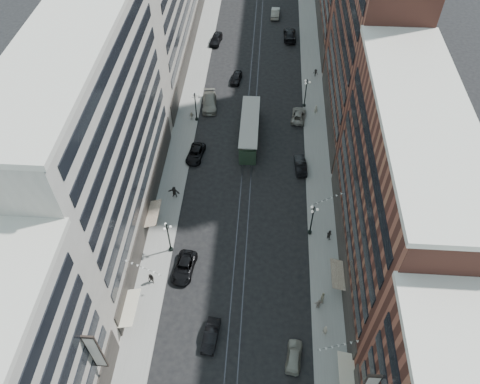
% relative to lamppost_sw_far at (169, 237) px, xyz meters
% --- Properties ---
extents(ground, '(220.00, 220.00, 0.00)m').
position_rel_lamppost_sw_far_xyz_m(ground, '(9.20, 32.00, -3.10)').
color(ground, black).
rests_on(ground, ground).
extents(sidewalk_west, '(4.00, 180.00, 0.15)m').
position_rel_lamppost_sw_far_xyz_m(sidewalk_west, '(-1.80, 42.00, -3.02)').
color(sidewalk_west, gray).
rests_on(sidewalk_west, ground).
extents(sidewalk_east, '(4.00, 180.00, 0.15)m').
position_rel_lamppost_sw_far_xyz_m(sidewalk_east, '(20.20, 42.00, -3.02)').
color(sidewalk_east, gray).
rests_on(sidewalk_east, ground).
extents(rail_west, '(0.12, 180.00, 0.02)m').
position_rel_lamppost_sw_far_xyz_m(rail_west, '(8.50, 42.00, -3.09)').
color(rail_west, '#2D2D33').
rests_on(rail_west, ground).
extents(rail_east, '(0.12, 180.00, 0.02)m').
position_rel_lamppost_sw_far_xyz_m(rail_east, '(9.90, 42.00, -3.09)').
color(rail_east, '#2D2D33').
rests_on(rail_east, ground).
extents(building_west_mid, '(8.00, 36.00, 28.00)m').
position_rel_lamppost_sw_far_xyz_m(building_west_mid, '(-7.80, 5.00, 10.90)').
color(building_west_mid, '#A9A296').
rests_on(building_west_mid, ground).
extents(building_east_mid, '(8.00, 30.00, 24.00)m').
position_rel_lamppost_sw_far_xyz_m(building_east_mid, '(26.20, -0.00, 8.90)').
color(building_east_mid, brown).
rests_on(building_east_mid, ground).
extents(building_east_tower, '(8.00, 26.00, 42.00)m').
position_rel_lamppost_sw_far_xyz_m(building_east_tower, '(26.20, 28.00, 17.90)').
color(building_east_tower, brown).
rests_on(building_east_tower, ground).
extents(lamppost_sw_far, '(1.03, 1.14, 5.52)m').
position_rel_lamppost_sw_far_xyz_m(lamppost_sw_far, '(0.00, 0.00, 0.00)').
color(lamppost_sw_far, black).
rests_on(lamppost_sw_far, sidewalk_west).
extents(lamppost_sw_mid, '(1.03, 1.14, 5.52)m').
position_rel_lamppost_sw_far_xyz_m(lamppost_sw_mid, '(0.00, 27.00, 0.00)').
color(lamppost_sw_mid, black).
rests_on(lamppost_sw_mid, sidewalk_west).
extents(lamppost_se_far, '(1.03, 1.14, 5.52)m').
position_rel_lamppost_sw_far_xyz_m(lamppost_se_far, '(18.40, 4.00, 0.00)').
color(lamppost_se_far, black).
rests_on(lamppost_se_far, sidewalk_east).
extents(lamppost_se_mid, '(1.03, 1.14, 5.52)m').
position_rel_lamppost_sw_far_xyz_m(lamppost_se_mid, '(18.40, 32.00, 0.00)').
color(lamppost_se_mid, black).
rests_on(lamppost_se_mid, sidewalk_east).
extents(streetcar, '(2.87, 12.98, 3.59)m').
position_rel_lamppost_sw_far_xyz_m(streetcar, '(9.20, 23.09, -1.44)').
color(streetcar, '#223625').
rests_on(streetcar, ground).
extents(car_2, '(3.02, 5.47, 1.45)m').
position_rel_lamppost_sw_far_xyz_m(car_2, '(2.23, -2.97, -2.37)').
color(car_2, black).
rests_on(car_2, ground).
extents(car_4, '(2.16, 4.31, 1.41)m').
position_rel_lamppost_sw_far_xyz_m(car_4, '(16.00, -13.60, -2.39)').
color(car_4, gray).
rests_on(car_4, ground).
extents(car_5, '(2.00, 4.53, 1.45)m').
position_rel_lamppost_sw_far_xyz_m(car_5, '(6.59, -11.82, -2.37)').
color(car_5, black).
rests_on(car_5, ground).
extents(pedestrian_2, '(0.99, 0.77, 1.79)m').
position_rel_lamppost_sw_far_xyz_m(pedestrian_2, '(-1.56, -5.09, -2.05)').
color(pedestrian_2, black).
rests_on(pedestrian_2, sidewalk_west).
extents(pedestrian_4, '(0.59, 1.14, 1.87)m').
position_rel_lamppost_sw_far_xyz_m(pedestrian_4, '(19.48, -6.33, -2.01)').
color(pedestrian_4, '#B4AD95').
rests_on(pedestrian_4, sidewalk_east).
extents(car_7, '(2.94, 5.25, 1.39)m').
position_rel_lamppost_sw_far_xyz_m(car_7, '(0.97, 18.02, -2.40)').
color(car_7, black).
rests_on(car_7, ground).
extents(car_8, '(3.10, 6.35, 1.78)m').
position_rel_lamppost_sw_far_xyz_m(car_8, '(1.78, 30.99, -2.21)').
color(car_8, gray).
rests_on(car_8, ground).
extents(car_9, '(2.70, 5.27, 1.72)m').
position_rel_lamppost_sw_far_xyz_m(car_9, '(0.80, 52.22, -2.24)').
color(car_9, black).
rests_on(car_9, ground).
extents(car_10, '(2.01, 4.77, 1.53)m').
position_rel_lamppost_sw_far_xyz_m(car_10, '(17.38, 16.49, -2.33)').
color(car_10, black).
rests_on(car_10, ground).
extents(car_11, '(2.83, 5.11, 1.35)m').
position_rel_lamppost_sw_far_xyz_m(car_11, '(17.30, 28.66, -2.42)').
color(car_11, gray).
rests_on(car_11, ground).
extents(car_12, '(2.58, 6.13, 1.77)m').
position_rel_lamppost_sw_far_xyz_m(car_12, '(16.00, 54.95, -2.21)').
color(car_12, black).
rests_on(car_12, ground).
extents(car_13, '(2.28, 4.48, 1.46)m').
position_rel_lamppost_sw_far_xyz_m(car_13, '(5.94, 39.02, -2.36)').
color(car_13, black).
rests_on(car_13, ground).
extents(car_14, '(1.96, 5.18, 1.69)m').
position_rel_lamppost_sw_far_xyz_m(car_14, '(12.85, 64.17, -2.25)').
color(car_14, gray).
rests_on(car_14, ground).
extents(pedestrian_5, '(1.84, 0.89, 1.91)m').
position_rel_lamppost_sw_far_xyz_m(pedestrian_5, '(-0.98, 9.44, -1.99)').
color(pedestrian_5, black).
rests_on(pedestrian_5, sidewalk_west).
extents(pedestrian_6, '(0.96, 0.47, 1.60)m').
position_rel_lamppost_sw_far_xyz_m(pedestrian_6, '(-0.83, 27.04, -2.15)').
color(pedestrian_6, '#AEA690').
rests_on(pedestrian_6, sidewalk_west).
extents(pedestrian_7, '(0.86, 0.87, 1.62)m').
position_rel_lamppost_sw_far_xyz_m(pedestrian_7, '(20.89, 3.28, -2.14)').
color(pedestrian_7, black).
rests_on(pedestrian_7, sidewalk_east).
extents(pedestrian_8, '(0.63, 0.42, 1.71)m').
position_rel_lamppost_sw_far_xyz_m(pedestrian_8, '(20.28, 30.01, -2.09)').
color(pedestrian_8, '#BDB39C').
rests_on(pedestrian_8, sidewalk_east).
extents(pedestrian_9, '(1.05, 0.68, 1.51)m').
position_rel_lamppost_sw_far_xyz_m(pedestrian_9, '(20.73, 41.23, -2.19)').
color(pedestrian_9, black).
rests_on(pedestrian_9, sidewalk_east).
extents(pedestrian_extra_0, '(1.08, 0.56, 1.79)m').
position_rel_lamppost_sw_far_xyz_m(pedestrian_extra_0, '(18.98, -7.19, -2.05)').
color(pedestrian_extra_0, gray).
rests_on(pedestrian_extra_0, sidewalk_east).
extents(pedestrian_extra_1, '(0.70, 0.69, 1.63)m').
position_rel_lamppost_sw_far_xyz_m(pedestrian_extra_1, '(19.57, -10.49, -2.13)').
color(pedestrian_extra_1, '#B7AC98').
rests_on(pedestrian_extra_1, sidewalk_east).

